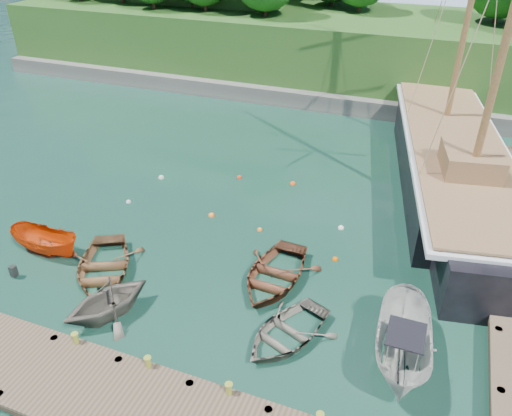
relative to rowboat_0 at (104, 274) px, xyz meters
The scene contains 20 objects.
ground 6.02m from the rowboat_0, ahead, with size 160.00×160.00×0.00m, color #113828.
bollard_0 4.61m from the rowboat_0, 64.97° to the right, with size 0.26×0.26×0.45m, color olive.
bollard_1 6.47m from the rowboat_0, 40.14° to the right, with size 0.26×0.26×0.45m, color olive.
bollard_2 8.98m from the rowboat_0, 27.70° to the right, with size 0.26×0.26×0.45m, color olive.
rowboat_0 is the anchor object (origin of this frame).
rowboat_1 2.71m from the rowboat_0, 49.54° to the right, with size 3.05×3.53×1.86m, color #635D52.
rowboat_2 7.56m from the rowboat_0, 17.86° to the left, with size 3.37×4.72×0.98m, color brown.
rowboat_3 8.78m from the rowboat_0, ahead, with size 2.87×4.02×0.83m, color #615D52.
motorboat_orange 3.45m from the rowboat_0, behind, with size 1.41×3.75×1.45m, color #CD3A06.
cabin_boat_white 12.95m from the rowboat_0, ahead, with size 1.96×5.22×2.01m, color silver.
schooner 19.64m from the rowboat_0, 45.23° to the left, with size 9.18×28.87×21.56m.
mooring_buoy_0 6.23m from the rowboat_0, 113.60° to the left, with size 0.28×0.28×0.28m, color silver.
mooring_buoy_1 6.56m from the rowboat_0, 68.78° to the left, with size 0.34×0.34×0.34m, color orange.
mooring_buoy_2 7.78m from the rowboat_0, 47.80° to the left, with size 0.29×0.29×0.29m, color orange.
mooring_buoy_3 11.67m from the rowboat_0, 39.42° to the left, with size 0.32×0.32×0.32m, color white.
mooring_buoy_4 10.78m from the rowboat_0, 78.84° to the left, with size 0.31×0.31×0.31m, color red.
mooring_buoy_5 12.20m from the rowboat_0, 64.12° to the left, with size 0.35×0.35×0.35m, color #F45612.
mooring_buoy_6 9.13m from the rowboat_0, 104.40° to the left, with size 0.35×0.35×0.35m, color silver.
mooring_buoy_7 10.49m from the rowboat_0, 26.97° to the left, with size 0.28×0.28×0.28m, color #F95D00.
headland 33.49m from the rowboat_0, 102.11° to the left, with size 51.00×19.31×12.90m.
Camera 1 is at (6.64, -14.64, 14.12)m, focal length 35.00 mm.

